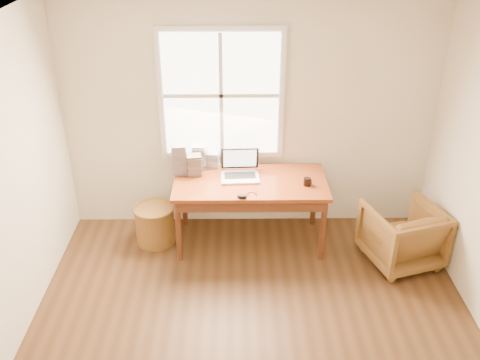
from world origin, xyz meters
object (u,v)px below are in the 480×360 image
object	(u,v)px
wicker_stool	(155,225)
desk	(250,183)
cd_stack_a	(199,157)
laptop	(240,165)
armchair	(402,234)
coffee_mug	(307,182)

from	to	relation	value
wicker_stool	desk	bearing A→B (deg)	0.00
desk	cd_stack_a	distance (m)	0.64
laptop	desk	bearing A→B (deg)	-28.50
desk	cd_stack_a	size ratio (longest dim) A/B	5.99
desk	armchair	xyz separation A→B (m)	(1.55, -0.38, -0.41)
wicker_stool	laptop	size ratio (longest dim) A/B	0.93
wicker_stool	cd_stack_a	world-z (taller)	cd_stack_a
laptop	coffee_mug	size ratio (longest dim) A/B	5.52
armchair	coffee_mug	world-z (taller)	coffee_mug
laptop	cd_stack_a	distance (m)	0.50
armchair	laptop	size ratio (longest dim) A/B	1.58
desk	cd_stack_a	world-z (taller)	cd_stack_a
armchair	laptop	bearing A→B (deg)	-32.13
armchair	laptop	xyz separation A→B (m)	(-1.66, 0.43, 0.59)
wicker_stool	laptop	bearing A→B (deg)	3.20
desk	wicker_stool	bearing A→B (deg)	180.00
laptop	coffee_mug	xyz separation A→B (m)	(0.69, -0.15, -0.12)
armchair	laptop	world-z (taller)	laptop
coffee_mug	wicker_stool	bearing A→B (deg)	-171.25
desk	laptop	distance (m)	0.22
desk	wicker_stool	world-z (taller)	desk
armchair	laptop	distance (m)	1.81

